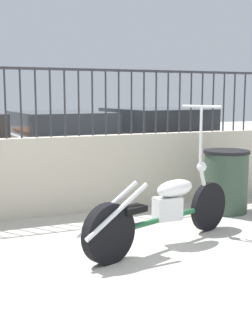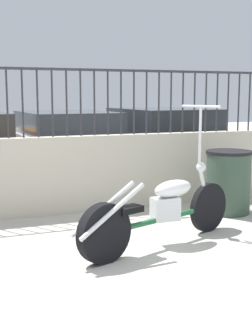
% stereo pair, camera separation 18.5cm
% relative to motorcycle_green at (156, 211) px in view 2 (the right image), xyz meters
% --- Properties ---
extents(ground_plane, '(40.00, 40.00, 0.00)m').
position_rel_motorcycle_green_xyz_m(ground_plane, '(-0.67, -1.31, -0.38)').
color(ground_plane, '#B7B2A5').
extents(low_wall, '(8.85, 0.18, 1.02)m').
position_rel_motorcycle_green_xyz_m(low_wall, '(-0.67, 1.75, 0.13)').
color(low_wall, beige).
rests_on(low_wall, ground_plane).
extents(fence_railing, '(8.85, 0.04, 0.88)m').
position_rel_motorcycle_green_xyz_m(fence_railing, '(-0.67, 1.75, 1.22)').
color(fence_railing, '#2D2D33').
rests_on(fence_railing, low_wall).
extents(motorcycle_green, '(2.06, 0.93, 1.45)m').
position_rel_motorcycle_green_xyz_m(motorcycle_green, '(0.00, 0.00, 0.00)').
color(motorcycle_green, black).
rests_on(motorcycle_green, ground_plane).
extents(trash_bin, '(0.61, 0.61, 0.83)m').
position_rel_motorcycle_green_xyz_m(trash_bin, '(1.50, 0.96, 0.04)').
color(trash_bin, '#334738').
rests_on(trash_bin, ground_plane).
extents(car_silver, '(2.00, 4.56, 1.24)m').
position_rel_motorcycle_green_xyz_m(car_silver, '(0.22, 4.82, 0.26)').
color(car_silver, black).
rests_on(car_silver, ground_plane).
extents(car_black, '(2.15, 4.69, 1.27)m').
position_rel_motorcycle_green_xyz_m(car_black, '(2.33, 4.91, 0.27)').
color(car_black, black).
rests_on(car_black, ground_plane).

